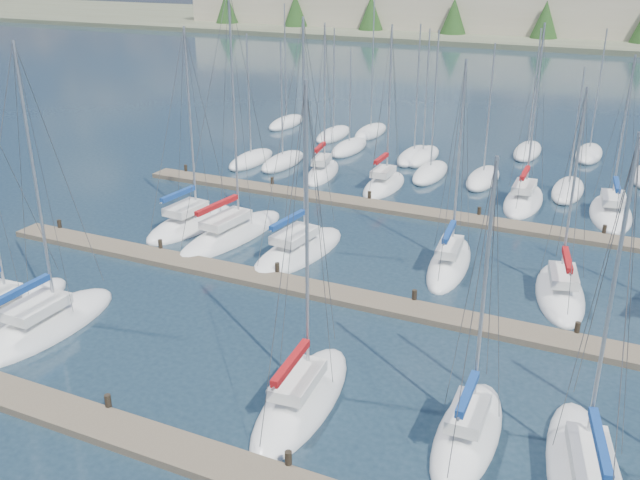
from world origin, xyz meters
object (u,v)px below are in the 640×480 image
at_px(sailboat_c, 46,325).
at_px(sailboat_k, 449,263).
at_px(sailboat_n, 323,172).
at_px(sailboat_i, 231,234).
at_px(sailboat_e, 468,433).
at_px(sailboat_p, 523,200).
at_px(sailboat_d, 302,399).
at_px(sailboat_q, 611,213).
at_px(sailboat_j, 299,251).
at_px(sailboat_o, 384,185).
at_px(sailboat_f, 585,478).
at_px(sailboat_l, 560,293).
at_px(sailboat_h, 191,223).

height_order(sailboat_c, sailboat_k, sailboat_c).
xyz_separation_m(sailboat_n, sailboat_i, (0.45, -14.74, -0.02)).
distance_m(sailboat_c, sailboat_i, 14.06).
distance_m(sailboat_e, sailboat_p, 28.30).
bearing_deg(sailboat_d, sailboat_n, 108.84).
xyz_separation_m(sailboat_q, sailboat_p, (-5.93, 0.08, 0.01)).
relative_size(sailboat_j, sailboat_q, 1.25).
bearing_deg(sailboat_n, sailboat_k, -53.01).
bearing_deg(sailboat_q, sailboat_d, -115.60).
bearing_deg(sailboat_o, sailboat_p, 3.83).
bearing_deg(sailboat_k, sailboat_f, -65.78).
relative_size(sailboat_o, sailboat_f, 1.00).
distance_m(sailboat_d, sailboat_o, 28.74).
distance_m(sailboat_l, sailboat_f, 14.66).
relative_size(sailboat_k, sailboat_i, 0.78).
xyz_separation_m(sailboat_q, sailboat_c, (-23.44, -28.50, 0.00)).
relative_size(sailboat_f, sailboat_i, 0.81).
height_order(sailboat_q, sailboat_p, sailboat_p).
height_order(sailboat_e, sailboat_f, sailboat_f).
bearing_deg(sailboat_k, sailboat_j, -172.68).
xyz_separation_m(sailboat_e, sailboat_p, (-3.09, 28.13, -0.00)).
relative_size(sailboat_j, sailboat_n, 1.14).
height_order(sailboat_l, sailboat_i, sailboat_i).
bearing_deg(sailboat_o, sailboat_f, -58.62).
bearing_deg(sailboat_h, sailboat_l, 4.14).
xyz_separation_m(sailboat_n, sailboat_o, (5.68, -1.00, -0.01)).
xyz_separation_m(sailboat_e, sailboat_f, (4.27, -0.65, -0.01)).
bearing_deg(sailboat_c, sailboat_e, 1.73).
bearing_deg(sailboat_l, sailboat_o, 125.71).
bearing_deg(sailboat_i, sailboat_h, 177.62).
relative_size(sailboat_e, sailboat_k, 0.93).
xyz_separation_m(sailboat_d, sailboat_l, (8.07, 14.41, -0.01)).
relative_size(sailboat_c, sailboat_f, 1.11).
bearing_deg(sailboat_q, sailboat_l, -102.93).
bearing_deg(sailboat_c, sailboat_l, 33.25).
xyz_separation_m(sailboat_e, sailboat_i, (-18.72, 13.49, -0.00)).
bearing_deg(sailboat_q, sailboat_j, -144.73).
height_order(sailboat_p, sailboat_k, sailboat_p).
bearing_deg(sailboat_i, sailboat_n, 98.12).
bearing_deg(sailboat_k, sailboat_n, 130.97).
height_order(sailboat_j, sailboat_f, sailboat_j).
xyz_separation_m(sailboat_e, sailboat_c, (-20.60, -0.45, -0.01)).
height_order(sailboat_j, sailboat_d, sailboat_j).
xyz_separation_m(sailboat_n, sailboat_d, (12.55, -28.90, -0.02)).
height_order(sailboat_d, sailboat_h, sailboat_d).
bearing_deg(sailboat_d, sailboat_j, 112.65).
bearing_deg(sailboat_j, sailboat_d, -56.08).
xyz_separation_m(sailboat_j, sailboat_f, (17.90, -13.55, -0.00)).
distance_m(sailboat_e, sailboat_d, 6.66).
bearing_deg(sailboat_j, sailboat_f, -30.48).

